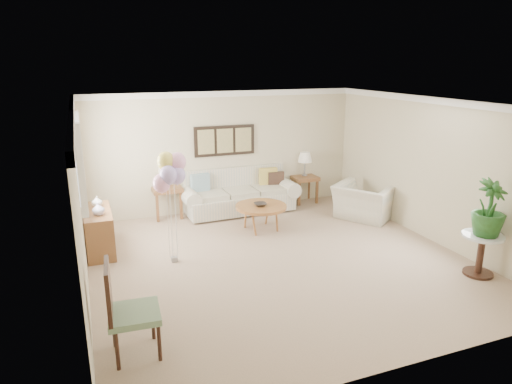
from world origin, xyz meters
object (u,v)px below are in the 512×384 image
at_px(armchair, 364,202).
at_px(balloon_cluster, 170,172).
at_px(sofa, 238,195).
at_px(accent_chair, 126,308).
at_px(coffee_table, 261,207).

xyz_separation_m(armchair, balloon_cluster, (-4.16, -0.73, 1.16)).
height_order(sofa, armchair, sofa).
distance_m(armchair, balloon_cluster, 4.38).
bearing_deg(sofa, armchair, -31.30).
xyz_separation_m(sofa, balloon_cluster, (-1.85, -2.13, 1.16)).
distance_m(sofa, balloon_cluster, 3.05).
relative_size(sofa, accent_chair, 2.27).
height_order(sofa, balloon_cluster, balloon_cluster).
height_order(coffee_table, balloon_cluster, balloon_cluster).
bearing_deg(accent_chair, coffee_table, 47.91).
relative_size(coffee_table, accent_chair, 0.88).
xyz_separation_m(accent_chair, balloon_cluster, (0.98, 2.31, 0.94)).
distance_m(coffee_table, armchair, 2.28).
bearing_deg(coffee_table, armchair, -3.33).
xyz_separation_m(sofa, accent_chair, (-2.83, -4.44, 0.22)).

